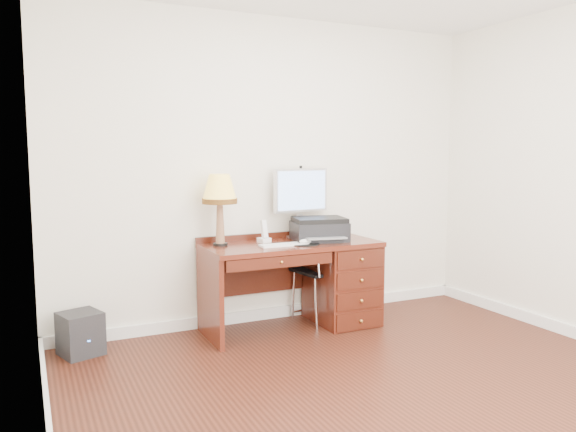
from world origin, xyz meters
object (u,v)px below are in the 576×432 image
leg_lamp (220,193)px  phone (264,236)px  chair (324,265)px  printer (319,229)px  equipment_box (80,334)px  desk (324,278)px  monitor (301,194)px

leg_lamp → phone: 0.54m
chair → printer: bearing=-164.2°
chair → equipment_box: size_ratio=2.66×
desk → phone: 0.67m
monitor → printer: monitor is taller
monitor → phone: monitor is taller
phone → equipment_box: phone is taller
printer → leg_lamp: bearing=-175.3°
printer → equipment_box: (-1.99, 0.09, -0.69)m
leg_lamp → chair: (0.93, -0.08, -0.66)m
desk → chair: size_ratio=1.73×
printer → desk: bearing=9.0°
equipment_box → chair: bearing=-20.6°
desk → equipment_box: bearing=177.3°
chair → leg_lamp: bearing=166.6°
leg_lamp → monitor: bearing=8.3°
leg_lamp → phone: (0.39, -0.00, -0.38)m
chair → equipment_box: 2.08m
desk → monitor: monitor is taller
leg_lamp → equipment_box: 1.51m
desk → leg_lamp: leg_lamp is taller
phone → chair: phone is taller
monitor → equipment_box: (-1.92, -0.13, -0.98)m
printer → phone: printer is taller
desk → chair: (0.01, 0.03, 0.11)m
leg_lamp → chair: bearing=-4.9°
printer → chair: bearing=36.0°
desk → monitor: 0.77m
monitor → phone: 0.55m
desk → equipment_box: (-2.03, 0.10, -0.25)m
chair → monitor: bearing=113.9°
phone → printer: bearing=-25.7°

